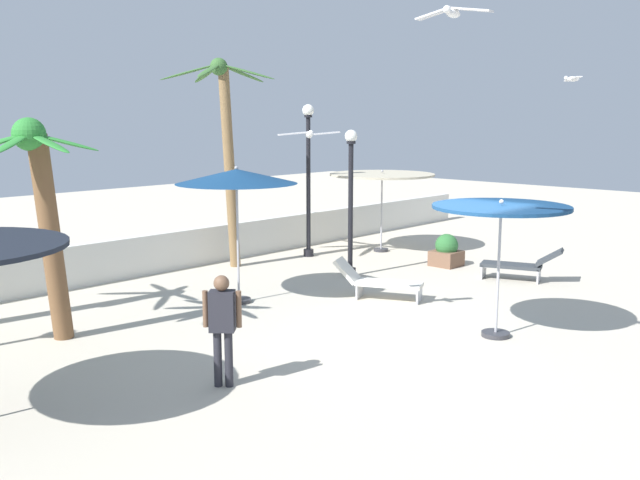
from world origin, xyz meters
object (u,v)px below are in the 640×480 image
at_px(palm_tree_0, 226,139).
at_px(seagull_0, 452,12).
at_px(lounge_chair_1, 378,281).
at_px(seagull_1, 309,134).
at_px(lounge_chair_0, 521,264).
at_px(seagull_2, 572,79).
at_px(patio_umbrella_3, 237,178).
at_px(lamp_post_1, 351,197).
at_px(patio_umbrella_2, 382,177).
at_px(patio_umbrella_1, 501,215).
at_px(planter, 446,251).
at_px(palm_tree_1, 42,200).
at_px(lamp_post_2, 308,172).
at_px(guest_0, 222,320).

xyz_separation_m(palm_tree_0, seagull_0, (-3.32, -8.76, 1.88)).
distance_m(lounge_chair_1, seagull_1, 4.26).
xyz_separation_m(lounge_chair_0, seagull_2, (2.43, 0.10, 4.43)).
distance_m(patio_umbrella_3, lamp_post_1, 3.59).
bearing_deg(patio_umbrella_3, patio_umbrella_2, 12.17).
relative_size(patio_umbrella_1, seagull_2, 2.31).
bearing_deg(palm_tree_0, planter, -44.69).
bearing_deg(patio_umbrella_1, palm_tree_0, 86.34).
relative_size(palm_tree_1, lounge_chair_0, 1.99).
relative_size(lamp_post_1, planter, 4.20).
relative_size(patio_umbrella_2, lounge_chair_0, 1.54).
bearing_deg(lounge_chair_1, seagull_2, -12.16).
bearing_deg(planter, patio_umbrella_1, -138.50).
xyz_separation_m(lamp_post_1, seagull_0, (-4.73, -5.81, 3.25)).
relative_size(palm_tree_1, lamp_post_1, 1.08).
height_order(patio_umbrella_1, lounge_chair_0, patio_umbrella_1).
relative_size(palm_tree_1, lamp_post_2, 0.92).
relative_size(palm_tree_0, planter, 6.24).
xyz_separation_m(patio_umbrella_3, seagull_2, (8.36, -3.27, 2.19)).
height_order(lounge_chair_1, seagull_1, seagull_1).
bearing_deg(patio_umbrella_2, lamp_post_1, -154.39).
bearing_deg(seagull_0, patio_umbrella_3, 78.37).
relative_size(patio_umbrella_1, palm_tree_1, 0.64).
height_order(lamp_post_2, lounge_chair_1, lamp_post_2).
distance_m(patio_umbrella_1, palm_tree_0, 8.14).
bearing_deg(seagull_1, lamp_post_1, 32.01).
xyz_separation_m(seagull_0, seagull_2, (9.57, 2.60, -0.38)).
xyz_separation_m(palm_tree_0, planter, (4.05, -4.01, -2.94)).
bearing_deg(seagull_2, lamp_post_1, 146.44).
bearing_deg(guest_0, lamp_post_1, 26.86).
height_order(palm_tree_1, guest_0, palm_tree_1).
bearing_deg(lounge_chair_0, seagull_2, 2.40).
bearing_deg(lamp_post_1, seagull_0, -129.15).
height_order(patio_umbrella_2, lounge_chair_1, patio_umbrella_2).
distance_m(lamp_post_2, planter, 4.36).
bearing_deg(patio_umbrella_2, seagull_2, -69.58).
height_order(lounge_chair_0, guest_0, guest_0).
bearing_deg(lamp_post_1, seagull_2, -33.56).
height_order(seagull_1, seagull_2, seagull_2).
bearing_deg(lounge_chair_0, seagull_1, 173.02).
relative_size(lamp_post_1, lounge_chair_0, 1.83).
height_order(lamp_post_2, lounge_chair_0, lamp_post_2).
bearing_deg(patio_umbrella_1, seagull_2, 15.57).
distance_m(palm_tree_1, lamp_post_2, 8.81).
relative_size(patio_umbrella_2, guest_0, 1.82).
relative_size(palm_tree_0, palm_tree_1, 1.37).
xyz_separation_m(lamp_post_2, lounge_chair_0, (1.31, -5.81, -1.98)).
relative_size(patio_umbrella_3, seagull_2, 2.70).
distance_m(patio_umbrella_2, seagull_2, 5.67).
bearing_deg(seagull_2, planter, 135.46).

